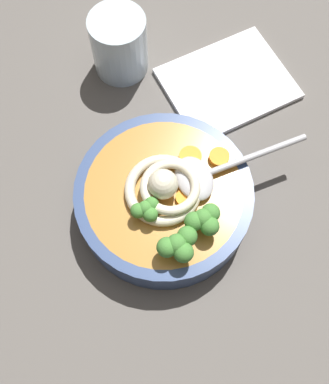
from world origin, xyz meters
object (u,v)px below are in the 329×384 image
(noodle_pile, at_px, (166,189))
(drinking_glass, at_px, (119,45))
(soup_spoon, at_px, (205,174))
(folded_napkin, at_px, (227,83))
(soup_bowl, at_px, (164,200))

(noodle_pile, distance_m, drinking_glass, 0.23)
(soup_spoon, height_order, folded_napkin, soup_spoon)
(noodle_pile, xyz_separation_m, soup_spoon, (0.05, -0.01, -0.00))
(soup_spoon, distance_m, drinking_glass, 0.23)
(drinking_glass, bearing_deg, soup_spoon, -100.60)
(soup_bowl, relative_size, soup_spoon, 1.25)
(soup_bowl, distance_m, noodle_pile, 0.04)
(soup_bowl, distance_m, folded_napkin, 0.21)
(soup_bowl, distance_m, soup_spoon, 0.06)
(soup_bowl, xyz_separation_m, soup_spoon, (0.05, -0.02, 0.03))
(soup_bowl, bearing_deg, noodle_pile, -72.11)
(noodle_pile, bearing_deg, soup_bowl, 107.89)
(drinking_glass, bearing_deg, soup_bowl, -113.47)
(soup_spoon, bearing_deg, noodle_pile, -178.50)
(drinking_glass, height_order, folded_napkin, drinking_glass)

